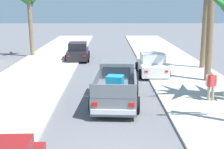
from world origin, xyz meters
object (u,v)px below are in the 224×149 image
car_left_near (152,64)px  pickup_truck (116,87)px  pedestrian (211,84)px  car_left_mid (78,52)px  palm_tree_right_fore (29,1)px

car_left_near → pickup_truck: bearing=-111.8°
car_left_near → pedestrian: 6.91m
pedestrian → car_left_mid: bearing=120.8°
pickup_truck → pedestrian: (4.61, -0.11, 0.13)m
car_left_mid → palm_tree_right_fore: (-4.49, 1.99, 4.38)m
pickup_truck → car_left_mid: size_ratio=1.23×
car_left_near → palm_tree_right_fore: palm_tree_right_fore is taller
car_left_near → pedestrian: (2.00, -6.61, 0.20)m
pedestrian → car_left_near: bearing=106.8°
pedestrian → pickup_truck: bearing=178.6°
palm_tree_right_fore → pedestrian: (12.13, -14.82, -4.18)m
car_left_mid → pedestrian: size_ratio=2.72×
car_left_mid → pedestrian: 14.93m
pickup_truck → car_left_mid: 13.07m
pickup_truck → palm_tree_right_fore: (-7.53, 14.71, 4.31)m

